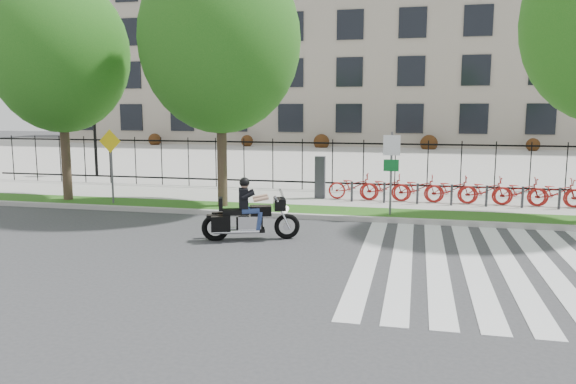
# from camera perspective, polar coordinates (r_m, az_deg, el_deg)

# --- Properties ---
(ground) EXTENTS (120.00, 120.00, 0.00)m
(ground) POSITION_cam_1_polar(r_m,az_deg,el_deg) (13.21, -1.49, -6.14)
(ground) COLOR #353538
(ground) RESTS_ON ground
(curb) EXTENTS (60.00, 0.20, 0.15)m
(curb) POSITION_cam_1_polar(r_m,az_deg,el_deg) (17.09, 1.96, -2.50)
(curb) COLOR #A6A29C
(curb) RESTS_ON ground
(grass_verge) EXTENTS (60.00, 1.50, 0.15)m
(grass_verge) POSITION_cam_1_polar(r_m,az_deg,el_deg) (17.91, 2.48, -2.00)
(grass_verge) COLOR #1F5214
(grass_verge) RESTS_ON ground
(sidewalk) EXTENTS (60.00, 3.50, 0.15)m
(sidewalk) POSITION_cam_1_polar(r_m,az_deg,el_deg) (20.34, 3.77, -0.74)
(sidewalk) COLOR #A7A39C
(sidewalk) RESTS_ON ground
(plaza) EXTENTS (80.00, 34.00, 0.10)m
(plaza) POSITION_cam_1_polar(r_m,az_deg,el_deg) (37.65, 8.09, 3.42)
(plaza) COLOR #A7A39C
(plaza) RESTS_ON ground
(crosswalk_stripes) EXTENTS (5.70, 8.00, 0.01)m
(crosswalk_stripes) POSITION_cam_1_polar(r_m,az_deg,el_deg) (12.91, 19.89, -6.98)
(crosswalk_stripes) COLOR silver
(crosswalk_stripes) RESTS_ON ground
(iron_fence) EXTENTS (30.00, 0.06, 2.00)m
(iron_fence) POSITION_cam_1_polar(r_m,az_deg,el_deg) (21.92, 4.54, 2.75)
(iron_fence) COLOR black
(iron_fence) RESTS_ON sidewalk
(office_building) EXTENTS (60.00, 21.90, 20.15)m
(office_building) POSITION_cam_1_polar(r_m,az_deg,el_deg) (57.76, 10.09, 14.98)
(office_building) COLOR #A09381
(office_building) RESTS_ON ground
(lamp_post_left) EXTENTS (1.06, 0.70, 4.25)m
(lamp_post_left) POSITION_cam_1_polar(r_m,az_deg,el_deg) (28.73, -19.14, 7.78)
(lamp_post_left) COLOR black
(lamp_post_left) RESTS_ON ground
(street_tree_0) EXTENTS (4.66, 4.66, 7.70)m
(street_tree_0) POSITION_cam_1_polar(r_m,az_deg,el_deg) (21.14, -22.17, 12.85)
(street_tree_0) COLOR #39281F
(street_tree_0) RESTS_ON grass_verge
(street_tree_1) EXTENTS (5.13, 5.13, 8.28)m
(street_tree_1) POSITION_cam_1_polar(r_m,az_deg,el_deg) (18.52, -6.92, 15.05)
(street_tree_1) COLOR #39281F
(street_tree_1) RESTS_ON grass_verge
(bike_share_station) EXTENTS (11.06, 0.85, 1.50)m
(bike_share_station) POSITION_cam_1_polar(r_m,az_deg,el_deg) (19.87, 19.15, 0.17)
(bike_share_station) COLOR #2D2D33
(bike_share_station) RESTS_ON sidewalk
(sign_pole_regulatory) EXTENTS (0.50, 0.09, 2.50)m
(sign_pole_regulatory) POSITION_cam_1_polar(r_m,az_deg,el_deg) (17.04, 10.45, 2.98)
(sign_pole_regulatory) COLOR #59595B
(sign_pole_regulatory) RESTS_ON grass_verge
(sign_pole_warning) EXTENTS (0.78, 0.09, 2.49)m
(sign_pole_warning) POSITION_cam_1_polar(r_m,az_deg,el_deg) (19.76, -17.54, 3.48)
(sign_pole_warning) COLOR #59595B
(sign_pole_warning) RESTS_ON grass_verge
(motorcycle_rider) EXTENTS (2.42, 1.21, 1.94)m
(motorcycle_rider) POSITION_cam_1_polar(r_m,az_deg,el_deg) (14.35, -3.84, -2.33)
(motorcycle_rider) COLOR black
(motorcycle_rider) RESTS_ON ground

